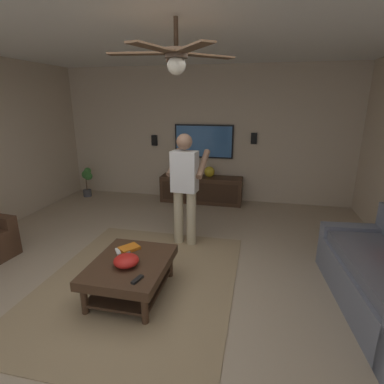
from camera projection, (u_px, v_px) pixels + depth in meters
ground_plane at (144, 296)px, 3.34m from camera, size 8.72×8.72×0.00m
wall_back_tv at (205, 135)px, 6.39m from camera, size 0.10×6.26×2.76m
ceiling_slab at (128, 8)px, 2.53m from camera, size 7.47×6.26×0.10m
area_rug at (139, 283)px, 3.58m from camera, size 2.80×2.21×0.01m
coffee_table at (131, 270)px, 3.31m from camera, size 1.00×0.80×0.40m
media_console at (201, 189)px, 6.39m from camera, size 0.45×1.70×0.55m
tv at (204, 141)px, 6.34m from camera, size 0.05×1.23×0.69m
person_standing at (185, 183)px, 4.34m from camera, size 0.57×0.57×1.64m
potted_plant_short at (87, 178)px, 6.78m from camera, size 0.28×0.29×0.65m
bowl at (126, 261)px, 3.17m from camera, size 0.27×0.27×0.12m
remote_white at (118, 252)px, 3.46m from camera, size 0.15×0.12×0.02m
remote_black at (137, 280)px, 2.92m from camera, size 0.16×0.08×0.02m
remote_grey at (126, 251)px, 3.48m from camera, size 0.13×0.14×0.02m
book at (129, 248)px, 3.53m from camera, size 0.27×0.26×0.04m
vase_round at (209, 172)px, 6.27m from camera, size 0.22×0.22×0.22m
wall_speaker_left at (254, 138)px, 6.11m from camera, size 0.06×0.12×0.22m
wall_speaker_right at (154, 140)px, 6.58m from camera, size 0.06×0.12×0.22m
ceiling_fan at (175, 56)px, 2.60m from camera, size 1.18×1.08×0.46m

